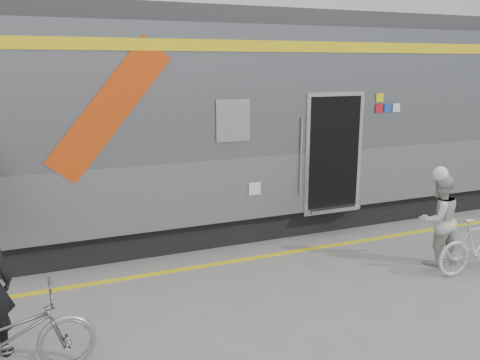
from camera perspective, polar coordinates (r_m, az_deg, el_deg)
ground at (r=6.72m, az=7.09°, el=-15.33°), size 90.00×90.00×0.00m
train at (r=9.81m, az=-5.17°, el=6.37°), size 24.00×3.17×4.10m
safety_strip at (r=8.46m, az=-0.26°, el=-9.03°), size 24.00×0.12×0.01m
bicycle_left at (r=5.85m, az=-24.97°, el=-15.87°), size 1.80×0.65×0.94m
woman at (r=8.73m, az=21.39°, el=-4.16°), size 0.74×0.59×1.47m
bicycle_right at (r=8.67m, az=25.19°, el=-6.65°), size 1.50×0.48×0.89m
helmet_woman at (r=8.53m, az=21.85°, el=1.32°), size 0.24×0.24×0.24m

